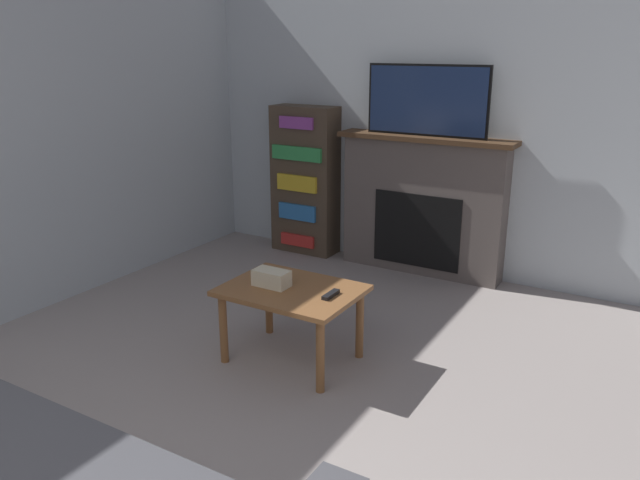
{
  "coord_description": "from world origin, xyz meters",
  "views": [
    {
      "loc": [
        1.73,
        -0.35,
        1.87
      ],
      "look_at": [
        -0.07,
        2.69,
        0.76
      ],
      "focal_mm": 35.0,
      "sensor_mm": 36.0,
      "label": 1
    }
  ],
  "objects_px": {
    "fireplace": "(422,205)",
    "coffee_table": "(292,299)",
    "tv": "(427,100)",
    "bookshelf": "(305,180)"
  },
  "relations": [
    {
      "from": "coffee_table",
      "to": "bookshelf",
      "type": "relative_size",
      "value": 0.6
    },
    {
      "from": "coffee_table",
      "to": "bookshelf",
      "type": "height_order",
      "value": "bookshelf"
    },
    {
      "from": "tv",
      "to": "bookshelf",
      "type": "relative_size",
      "value": 0.75
    },
    {
      "from": "fireplace",
      "to": "bookshelf",
      "type": "xyz_separation_m",
      "value": [
        -1.15,
        -0.02,
        0.09
      ]
    },
    {
      "from": "fireplace",
      "to": "coffee_table",
      "type": "relative_size",
      "value": 1.84
    },
    {
      "from": "coffee_table",
      "to": "bookshelf",
      "type": "xyz_separation_m",
      "value": [
        -1.07,
        1.87,
        0.27
      ]
    },
    {
      "from": "fireplace",
      "to": "tv",
      "type": "height_order",
      "value": "tv"
    },
    {
      "from": "fireplace",
      "to": "coffee_table",
      "type": "xyz_separation_m",
      "value": [
        -0.08,
        -1.89,
        -0.18
      ]
    },
    {
      "from": "tv",
      "to": "bookshelf",
      "type": "bearing_deg",
      "value": -179.88
    },
    {
      "from": "fireplace",
      "to": "coffee_table",
      "type": "distance_m",
      "value": 1.9
    }
  ]
}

